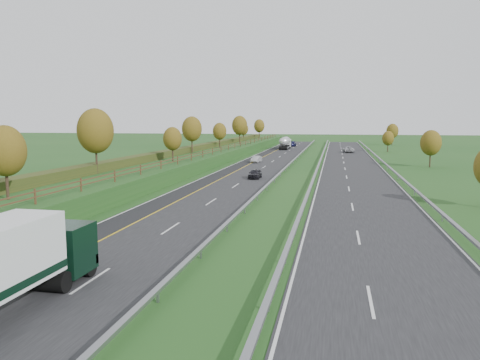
# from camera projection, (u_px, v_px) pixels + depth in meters

# --- Properties ---
(ground) EXTENTS (400.00, 400.00, 0.00)m
(ground) POSITION_uv_depth(u_px,v_px,m) (301.00, 171.00, 77.31)
(ground) COLOR #1F4A1A
(ground) RESTS_ON ground
(near_carriageway) EXTENTS (10.50, 200.00, 0.04)m
(near_carriageway) POSITION_uv_depth(u_px,v_px,m) (258.00, 167.00, 83.75)
(near_carriageway) COLOR black
(near_carriageway) RESTS_ON ground
(far_carriageway) EXTENTS (10.50, 200.00, 0.04)m
(far_carriageway) POSITION_uv_depth(u_px,v_px,m) (352.00, 168.00, 80.49)
(far_carriageway) COLOR black
(far_carriageway) RESTS_ON ground
(hard_shoulder) EXTENTS (3.00, 200.00, 0.04)m
(hard_shoulder) POSITION_uv_depth(u_px,v_px,m) (237.00, 166.00, 84.49)
(hard_shoulder) COLOR black
(hard_shoulder) RESTS_ON ground
(lane_markings) EXTENTS (26.75, 200.00, 0.01)m
(lane_markings) POSITION_uv_depth(u_px,v_px,m) (294.00, 167.00, 82.36)
(lane_markings) COLOR silver
(lane_markings) RESTS_ON near_carriageway
(embankment_left) EXTENTS (12.00, 200.00, 2.00)m
(embankment_left) POSITION_uv_depth(u_px,v_px,m) (188.00, 160.00, 86.19)
(embankment_left) COLOR #1F4A1A
(embankment_left) RESTS_ON ground
(hedge_left) EXTENTS (2.20, 180.00, 1.10)m
(hedge_left) POSITION_uv_depth(u_px,v_px,m) (178.00, 151.00, 86.39)
(hedge_left) COLOR #2D3B18
(hedge_left) RESTS_ON embankment_left
(fence_left) EXTENTS (0.12, 189.06, 1.20)m
(fence_left) POSITION_uv_depth(u_px,v_px,m) (211.00, 151.00, 84.68)
(fence_left) COLOR #422B19
(fence_left) RESTS_ON embankment_left
(median_barrier_near) EXTENTS (0.32, 200.00, 0.71)m
(median_barrier_near) POSITION_uv_depth(u_px,v_px,m) (290.00, 164.00, 82.55)
(median_barrier_near) COLOR gray
(median_barrier_near) RESTS_ON ground
(median_barrier_far) EXTENTS (0.32, 200.00, 0.71)m
(median_barrier_far) POSITION_uv_depth(u_px,v_px,m) (319.00, 164.00, 81.54)
(median_barrier_far) COLOR gray
(median_barrier_far) RESTS_ON ground
(outer_barrier_far) EXTENTS (0.32, 200.00, 0.71)m
(outer_barrier_far) POSITION_uv_depth(u_px,v_px,m) (387.00, 166.00, 79.27)
(outer_barrier_far) COLOR gray
(outer_barrier_far) RESTS_ON ground
(trees_left) EXTENTS (6.64, 164.30, 7.66)m
(trees_left) POSITION_uv_depth(u_px,v_px,m) (184.00, 131.00, 82.16)
(trees_left) COLOR #2D2116
(trees_left) RESTS_ON embankment_left
(trees_far) EXTENTS (8.45, 118.60, 7.12)m
(trees_far) POSITION_uv_depth(u_px,v_px,m) (409.00, 138.00, 105.72)
(trees_far) COLOR #2D2116
(trees_far) RESTS_ON ground
(road_tanker) EXTENTS (2.40, 11.22, 3.46)m
(road_tanker) POSITION_uv_depth(u_px,v_px,m) (285.00, 143.00, 134.03)
(road_tanker) COLOR silver
(road_tanker) RESTS_ON near_carriageway
(car_dark_near) EXTENTS (1.62, 3.92, 1.33)m
(car_dark_near) POSITION_uv_depth(u_px,v_px,m) (255.00, 174.00, 66.58)
(car_dark_near) COLOR black
(car_dark_near) RESTS_ON near_carriageway
(car_silver_mid) EXTENTS (1.73, 4.01, 1.28)m
(car_silver_mid) POSITION_uv_depth(u_px,v_px,m) (256.00, 159.00, 91.63)
(car_silver_mid) COLOR #A9AAAE
(car_silver_mid) RESTS_ON near_carriageway
(car_small_far) EXTENTS (2.48, 5.62, 1.61)m
(car_small_far) POSITION_uv_depth(u_px,v_px,m) (292.00, 144.00, 147.64)
(car_small_far) COLOR #161846
(car_small_far) RESTS_ON near_carriageway
(car_oncoming) EXTENTS (2.99, 5.54, 1.48)m
(car_oncoming) POSITION_uv_depth(u_px,v_px,m) (348.00, 150.00, 119.87)
(car_oncoming) COLOR #B1B2B6
(car_oncoming) RESTS_ON far_carriageway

